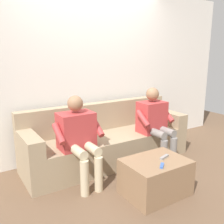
{
  "coord_description": "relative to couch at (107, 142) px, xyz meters",
  "views": [
    {
      "loc": [
        1.81,
        2.9,
        1.6
      ],
      "look_at": [
        0.0,
        0.02,
        0.78
      ],
      "focal_mm": 40.69,
      "sensor_mm": 36.0,
      "label": 1
    }
  ],
  "objects": [
    {
      "name": "couch",
      "position": [
        0.0,
        0.0,
        0.0
      ],
      "size": [
        2.45,
        0.74,
        0.84
      ],
      "color": "#9E896B",
      "rests_on": "ground"
    },
    {
      "name": "coffee_table",
      "position": [
        0.0,
        1.06,
        -0.09
      ],
      "size": [
        0.7,
        0.53,
        0.41
      ],
      "color": "#8C6B4C",
      "rests_on": "ground"
    },
    {
      "name": "remote_blue",
      "position": [
        0.05,
        1.21,
        0.13
      ],
      "size": [
        0.11,
        0.1,
        0.02
      ],
      "primitive_type": "cube",
      "rotation": [
        0.0,
        0.0,
        3.85
      ],
      "color": "#3860B7",
      "rests_on": "coffee_table"
    },
    {
      "name": "ground_plane",
      "position": [
        0.0,
        0.72,
        -0.29
      ],
      "size": [
        8.0,
        8.0,
        0.0
      ],
      "primitive_type": "plane",
      "color": "brown"
    },
    {
      "name": "remote_gray",
      "position": [
        -0.12,
        1.06,
        0.13
      ],
      "size": [
        0.15,
        0.08,
        0.02
      ],
      "primitive_type": "cube",
      "rotation": [
        0.0,
        0.0,
        0.29
      ],
      "color": "gray",
      "rests_on": "coffee_table"
    },
    {
      "name": "person_right_seated",
      "position": [
        0.6,
        0.33,
        0.32
      ],
      "size": [
        0.58,
        0.59,
        1.08
      ],
      "color": "#B23838",
      "rests_on": "ground"
    },
    {
      "name": "back_wall",
      "position": [
        0.0,
        -0.48,
        0.98
      ],
      "size": [
        5.47,
        0.06,
        2.54
      ],
      "primitive_type": "cube",
      "color": "silver",
      "rests_on": "ground"
    },
    {
      "name": "person_left_seated",
      "position": [
        -0.6,
        0.34,
        0.32
      ],
      "size": [
        0.53,
        0.57,
        1.09
      ],
      "color": "#B23838",
      "rests_on": "ground"
    }
  ]
}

